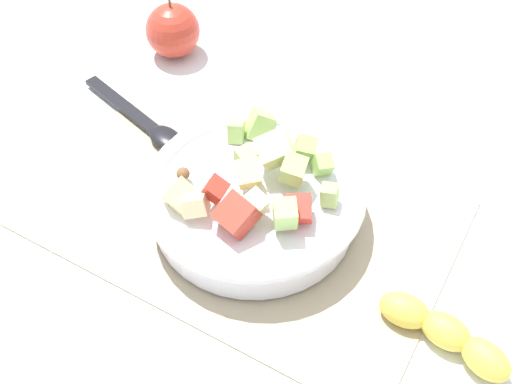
{
  "coord_description": "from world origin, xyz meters",
  "views": [
    {
      "loc": [
        -0.27,
        0.43,
        0.62
      ],
      "look_at": [
        -0.02,
        -0.0,
        0.04
      ],
      "focal_mm": 45.38,
      "sensor_mm": 36.0,
      "label": 1
    }
  ],
  "objects_px": {
    "serving_spoon": "(147,124)",
    "banana_whole": "(445,333)",
    "whole_apple": "(173,30)",
    "salad_bowl": "(256,195)"
  },
  "relations": [
    {
      "from": "serving_spoon",
      "to": "banana_whole",
      "type": "bearing_deg",
      "value": 166.43
    },
    {
      "from": "banana_whole",
      "to": "serving_spoon",
      "type": "bearing_deg",
      "value": -13.57
    },
    {
      "from": "whole_apple",
      "to": "banana_whole",
      "type": "bearing_deg",
      "value": 152.45
    },
    {
      "from": "serving_spoon",
      "to": "banana_whole",
      "type": "height_order",
      "value": "banana_whole"
    },
    {
      "from": "serving_spoon",
      "to": "salad_bowl",
      "type": "bearing_deg",
      "value": 163.84
    },
    {
      "from": "serving_spoon",
      "to": "banana_whole",
      "type": "distance_m",
      "value": 0.47
    },
    {
      "from": "whole_apple",
      "to": "serving_spoon",
      "type": "bearing_deg",
      "value": 112.4
    },
    {
      "from": "serving_spoon",
      "to": "banana_whole",
      "type": "relative_size",
      "value": 1.35
    },
    {
      "from": "whole_apple",
      "to": "banana_whole",
      "type": "height_order",
      "value": "whole_apple"
    },
    {
      "from": "salad_bowl",
      "to": "whole_apple",
      "type": "xyz_separation_m",
      "value": [
        0.28,
        -0.22,
        0.0
      ]
    }
  ]
}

